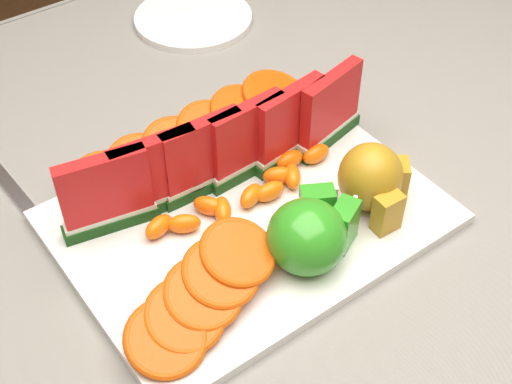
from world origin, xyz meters
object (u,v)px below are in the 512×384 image
apple_cluster (311,233)px  pear_cluster (373,179)px  fork (6,181)px  side_plate (193,18)px  platter (249,217)px

apple_cluster → pear_cluster: (0.10, 0.02, 0.01)m
apple_cluster → fork: bearing=124.6°
pear_cluster → side_plate: pear_cluster is taller
pear_cluster → fork: 0.43m
side_plate → platter: bearing=-114.5°
platter → fork: size_ratio=2.05×
platter → apple_cluster: (0.02, -0.09, 0.04)m
apple_cluster → pear_cluster: size_ratio=1.14×
platter → pear_cluster: 0.14m
platter → fork: bearing=131.4°
platter → apple_cluster: 0.09m
pear_cluster → fork: size_ratio=0.49×
platter → pear_cluster: (0.12, -0.07, 0.04)m
apple_cluster → fork: 0.37m
apple_cluster → fork: (-0.21, 0.30, -0.04)m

